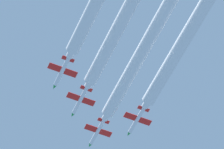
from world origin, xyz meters
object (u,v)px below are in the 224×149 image
object	(u,v)px
jet_lead	(97,132)
jet_right_wingman	(136,121)
jet_left_wingman	(80,101)
jet_outer_left	(62,72)

from	to	relation	value
jet_lead	jet_right_wingman	bearing A→B (deg)	-49.13
jet_left_wingman	jet_outer_left	distance (m)	12.84
jet_left_wingman	jet_right_wingman	xyz separation A→B (m)	(19.04, 0.07, 0.15)
jet_left_wingman	jet_right_wingman	distance (m)	19.04
jet_left_wingman	jet_lead	bearing A→B (deg)	45.63
jet_lead	jet_right_wingman	distance (m)	13.67
jet_lead	jet_left_wingman	distance (m)	14.57
jet_outer_left	jet_left_wingman	bearing A→B (deg)	42.92
jet_lead	jet_outer_left	distance (m)	27.41
jet_outer_left	jet_right_wingman	bearing A→B (deg)	17.16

